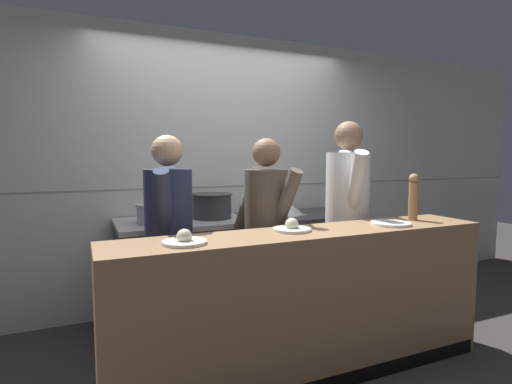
{
  "coord_description": "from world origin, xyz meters",
  "views": [
    {
      "loc": [
        -1.32,
        -2.36,
        1.45
      ],
      "look_at": [
        0.0,
        0.62,
        1.15
      ],
      "focal_mm": 28.0,
      "sensor_mm": 36.0,
      "label": 1
    }
  ],
  "objects_px": {
    "chef_head_cook": "(169,239)",
    "chef_line": "(347,215)",
    "pepper_mill": "(413,196)",
    "chef_sous": "(266,233)",
    "sauce_pot": "(212,205)",
    "chefs_knife": "(290,217)",
    "plated_dish_main": "(184,240)",
    "plated_dish_dessert": "(391,223)",
    "mixing_bowl_steel": "(289,209)",
    "stock_pot": "(153,213)",
    "plated_dish_appetiser": "(292,228)",
    "oven_range": "(183,272)"
  },
  "relations": [
    {
      "from": "sauce_pot",
      "to": "chef_sous",
      "type": "bearing_deg",
      "value": -71.49
    },
    {
      "from": "plated_dish_main",
      "to": "plated_dish_appetiser",
      "type": "height_order",
      "value": "same"
    },
    {
      "from": "mixing_bowl_steel",
      "to": "plated_dish_appetiser",
      "type": "height_order",
      "value": "plated_dish_appetiser"
    },
    {
      "from": "plated_dish_appetiser",
      "to": "plated_dish_main",
      "type": "bearing_deg",
      "value": -172.64
    },
    {
      "from": "pepper_mill",
      "to": "chef_sous",
      "type": "height_order",
      "value": "chef_sous"
    },
    {
      "from": "sauce_pot",
      "to": "chef_line",
      "type": "bearing_deg",
      "value": -33.35
    },
    {
      "from": "stock_pot",
      "to": "chefs_knife",
      "type": "height_order",
      "value": "stock_pot"
    },
    {
      "from": "chefs_knife",
      "to": "plated_dish_main",
      "type": "xyz_separation_m",
      "value": [
        -1.21,
        -1.0,
        0.09
      ]
    },
    {
      "from": "chef_head_cook",
      "to": "chef_line",
      "type": "height_order",
      "value": "chef_line"
    },
    {
      "from": "plated_dish_dessert",
      "to": "plated_dish_appetiser",
      "type": "bearing_deg",
      "value": 173.54
    },
    {
      "from": "pepper_mill",
      "to": "chef_sous",
      "type": "xyz_separation_m",
      "value": [
        -1.01,
        0.42,
        -0.27
      ]
    },
    {
      "from": "sauce_pot",
      "to": "plated_dish_main",
      "type": "height_order",
      "value": "sauce_pot"
    },
    {
      "from": "sauce_pot",
      "to": "plated_dish_appetiser",
      "type": "bearing_deg",
      "value": -79.67
    },
    {
      "from": "sauce_pot",
      "to": "plated_dish_appetiser",
      "type": "xyz_separation_m",
      "value": [
        0.2,
        -1.07,
        -0.03
      ]
    },
    {
      "from": "stock_pot",
      "to": "mixing_bowl_steel",
      "type": "height_order",
      "value": "stock_pot"
    },
    {
      "from": "plated_dish_appetiser",
      "to": "plated_dish_dessert",
      "type": "distance_m",
      "value": 0.75
    },
    {
      "from": "oven_range",
      "to": "pepper_mill",
      "type": "bearing_deg",
      "value": -35.65
    },
    {
      "from": "mixing_bowl_steel",
      "to": "plated_dish_main",
      "type": "xyz_separation_m",
      "value": [
        -1.32,
        -1.21,
        0.05
      ]
    },
    {
      "from": "sauce_pot",
      "to": "chef_head_cook",
      "type": "distance_m",
      "value": 0.79
    },
    {
      "from": "oven_range",
      "to": "sauce_pot",
      "type": "height_order",
      "value": "sauce_pot"
    },
    {
      "from": "chef_head_cook",
      "to": "chef_line",
      "type": "xyz_separation_m",
      "value": [
        1.45,
        -0.04,
        0.08
      ]
    },
    {
      "from": "plated_dish_appetiser",
      "to": "chef_sous",
      "type": "relative_size",
      "value": 0.16
    },
    {
      "from": "chefs_knife",
      "to": "chef_line",
      "type": "bearing_deg",
      "value": -59.71
    },
    {
      "from": "chef_line",
      "to": "oven_range",
      "type": "bearing_deg",
      "value": 172.43
    },
    {
      "from": "oven_range",
      "to": "chef_sous",
      "type": "distance_m",
      "value": 0.91
    },
    {
      "from": "sauce_pot",
      "to": "chef_line",
      "type": "height_order",
      "value": "chef_line"
    },
    {
      "from": "plated_dish_dessert",
      "to": "pepper_mill",
      "type": "relative_size",
      "value": 0.79
    },
    {
      "from": "plated_dish_appetiser",
      "to": "chef_sous",
      "type": "bearing_deg",
      "value": 87.35
    },
    {
      "from": "pepper_mill",
      "to": "chef_head_cook",
      "type": "height_order",
      "value": "chef_head_cook"
    },
    {
      "from": "plated_dish_dessert",
      "to": "chef_head_cook",
      "type": "relative_size",
      "value": 0.17
    },
    {
      "from": "plated_dish_dessert",
      "to": "chef_line",
      "type": "xyz_separation_m",
      "value": [
        0.02,
        0.53,
        -0.02
      ]
    },
    {
      "from": "sauce_pot",
      "to": "mixing_bowl_steel",
      "type": "height_order",
      "value": "sauce_pot"
    },
    {
      "from": "sauce_pot",
      "to": "plated_dish_dessert",
      "type": "distance_m",
      "value": 1.49
    },
    {
      "from": "mixing_bowl_steel",
      "to": "chef_head_cook",
      "type": "height_order",
      "value": "chef_head_cook"
    },
    {
      "from": "sauce_pot",
      "to": "mixing_bowl_steel",
      "type": "bearing_deg",
      "value": 3.31
    },
    {
      "from": "mixing_bowl_steel",
      "to": "chef_head_cook",
      "type": "distance_m",
      "value": 1.44
    },
    {
      "from": "oven_range",
      "to": "plated_dish_dessert",
      "type": "height_order",
      "value": "plated_dish_dessert"
    },
    {
      "from": "plated_dish_main",
      "to": "plated_dish_dessert",
      "type": "height_order",
      "value": "plated_dish_main"
    },
    {
      "from": "plated_dish_main",
      "to": "chef_head_cook",
      "type": "xyz_separation_m",
      "value": [
        0.03,
        0.57,
        -0.1
      ]
    },
    {
      "from": "sauce_pot",
      "to": "plated_dish_dessert",
      "type": "height_order",
      "value": "sauce_pot"
    },
    {
      "from": "mixing_bowl_steel",
      "to": "plated_dish_main",
      "type": "bearing_deg",
      "value": -137.45
    },
    {
      "from": "mixing_bowl_steel",
      "to": "chefs_knife",
      "type": "xyz_separation_m",
      "value": [
        -0.11,
        -0.21,
        -0.05
      ]
    },
    {
      "from": "chef_head_cook",
      "to": "chef_line",
      "type": "distance_m",
      "value": 1.46
    },
    {
      "from": "stock_pot",
      "to": "pepper_mill",
      "type": "height_order",
      "value": "pepper_mill"
    },
    {
      "from": "stock_pot",
      "to": "plated_dish_dessert",
      "type": "height_order",
      "value": "stock_pot"
    },
    {
      "from": "chef_sous",
      "to": "chef_head_cook",
      "type": "bearing_deg",
      "value": 157.01
    },
    {
      "from": "chef_head_cook",
      "to": "chef_line",
      "type": "bearing_deg",
      "value": 17.45
    },
    {
      "from": "chef_head_cook",
      "to": "plated_dish_dessert",
      "type": "bearing_deg",
      "value": -2.52
    },
    {
      "from": "plated_dish_dessert",
      "to": "oven_range",
      "type": "bearing_deg",
      "value": 136.02
    },
    {
      "from": "oven_range",
      "to": "pepper_mill",
      "type": "relative_size",
      "value": 3.07
    }
  ]
}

